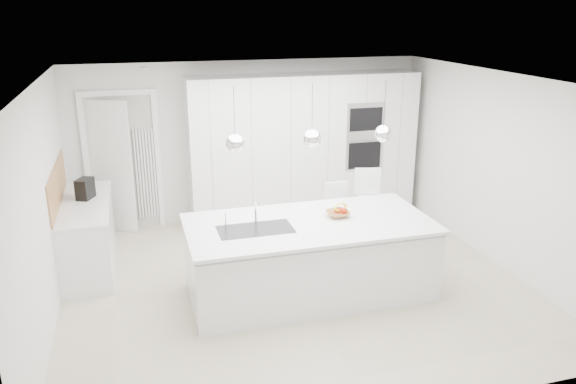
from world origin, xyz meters
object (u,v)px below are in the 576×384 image
object	(u,v)px
espresso_machine	(85,189)
bar_stool_left	(339,221)
island_base	(310,261)
bar_stool_right	(370,211)
fruit_bowl	(338,214)

from	to	relation	value
espresso_machine	bar_stool_left	world-z (taller)	espresso_machine
island_base	bar_stool_right	bearing A→B (deg)	40.10
bar_stool_left	bar_stool_right	xyz separation A→B (m)	(0.50, 0.08, 0.06)
espresso_machine	bar_stool_right	world-z (taller)	espresso_machine
bar_stool_left	bar_stool_right	size ratio (longest dim) A/B	0.89
espresso_machine	bar_stool_right	xyz separation A→B (m)	(3.74, -0.62, -0.46)
fruit_bowl	bar_stool_left	xyz separation A→B (m)	(0.33, 0.81, -0.43)
fruit_bowl	bar_stool_right	xyz separation A→B (m)	(0.83, 0.89, -0.37)
island_base	fruit_bowl	distance (m)	0.64
island_base	bar_stool_left	size ratio (longest dim) A/B	2.77
bar_stool_left	island_base	bearing A→B (deg)	-129.12
espresso_machine	bar_stool_left	distance (m)	3.36
espresso_machine	bar_stool_left	size ratio (longest dim) A/B	0.26
island_base	bar_stool_right	size ratio (longest dim) A/B	2.46
island_base	espresso_machine	xyz separation A→B (m)	(-2.53, 1.64, 0.60)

